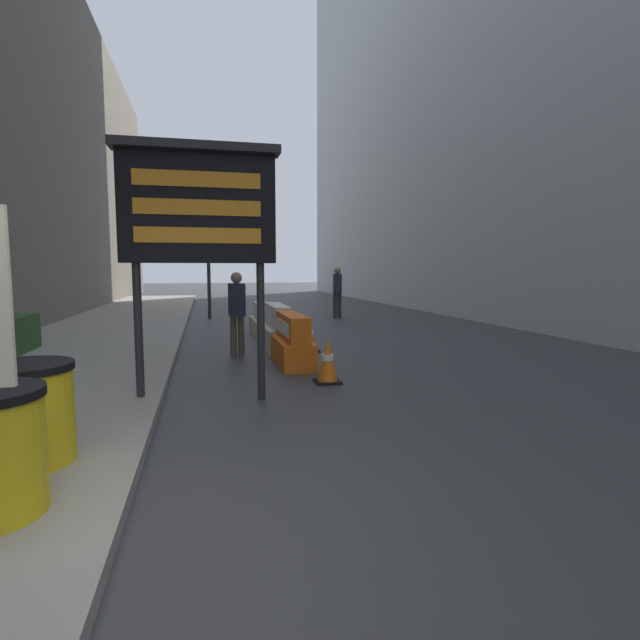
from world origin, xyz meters
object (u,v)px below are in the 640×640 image
Objects in this scene: jersey_barrier_white at (277,329)px; jersey_barrier_cream at (264,321)px; traffic_cone_mid at (328,361)px; traffic_light_near_curb at (208,245)px; jersey_barrier_orange_far at (292,342)px; message_board at (198,209)px; pedestrian_worker at (237,307)px; barrel_drum_middle at (24,413)px; traffic_cone_near at (310,336)px; pedestrian_passerby at (337,288)px.

jersey_barrier_white is 0.85× the size of jersey_barrier_cream.
jersey_barrier_cream is 3.31× the size of traffic_cone_mid.
jersey_barrier_white is 0.55× the size of traffic_light_near_curb.
traffic_cone_mid is at bearing -85.63° from jersey_barrier_white.
jersey_barrier_white is (-0.00, 1.92, 0.01)m from jersey_barrier_orange_far.
pedestrian_worker is at bearing 79.01° from message_board.
barrel_drum_middle reaches higher than traffic_cone_near.
traffic_cone_near is at bearing 171.36° from pedestrian_passerby.
jersey_barrier_cream reaches higher than traffic_cone_near.
barrel_drum_middle reaches higher than jersey_barrier_white.
barrel_drum_middle is 0.46× the size of pedestrian_passerby.
jersey_barrier_orange_far is 1.55m from traffic_cone_mid.
pedestrian_worker reaches higher than traffic_cone_mid.
pedestrian_passerby is (4.29, -0.81, -1.44)m from traffic_light_near_curb.
message_board is 3.69m from pedestrian_worker.
traffic_cone_near is at bearing 65.73° from jersey_barrier_orange_far.
barrel_drum_middle is at bearing -122.26° from traffic_cone_near.
traffic_cone_mid is (0.26, -3.45, -0.09)m from jersey_barrier_white.
pedestrian_passerby is at bearing 70.43° from traffic_cone_near.
jersey_barrier_white is at bearing 132.62° from traffic_cone_near.
pedestrian_worker is at bearing 69.24° from barrel_drum_middle.
jersey_barrier_orange_far is at bearing -81.32° from traffic_light_near_curb.
message_board is at bearing -124.48° from jersey_barrier_orange_far.
traffic_light_near_curb is at bearing 101.07° from jersey_barrier_white.
jersey_barrier_white is 2.39m from jersey_barrier_cream.
pedestrian_passerby is (3.84, 6.85, 0.08)m from pedestrian_worker.
traffic_light_near_curb is (-1.34, 4.44, 2.13)m from jersey_barrier_cream.
pedestrian_worker is (2.03, 5.35, 0.43)m from barrel_drum_middle.
jersey_barrier_cream is 5.84m from traffic_cone_mid.
jersey_barrier_orange_far is 4.31m from jersey_barrier_cream.
traffic_light_near_curb is (0.20, 11.00, 0.07)m from message_board.
traffic_cone_near is at bearing 57.74° from barrel_drum_middle.
jersey_barrier_white reaches higher than traffic_cone_mid.
traffic_cone_near is at bearing 89.59° from pedestrian_worker.
message_board is at bearing -103.21° from jersey_barrier_cream.
jersey_barrier_orange_far is 1.52m from pedestrian_worker.
jersey_barrier_white is 0.86m from traffic_cone_near.
message_board reaches higher than barrel_drum_middle.
message_board is at bearing -120.99° from traffic_cone_near.
jersey_barrier_white is 6.74m from pedestrian_passerby.
barrel_drum_middle is 0.50× the size of pedestrian_worker.
pedestrian_passerby is at bearing 66.23° from message_board.
jersey_barrier_cream is (-0.00, 2.39, -0.06)m from jersey_barrier_white.
jersey_barrier_cream is 5.11m from traffic_light_near_curb.
traffic_light_near_curb is at bearing 98.85° from traffic_cone_mid.
barrel_drum_middle is 13.55m from pedestrian_passerby.
barrel_drum_middle is at bearing -115.29° from jersey_barrier_white.
traffic_cone_near is at bearing 83.54° from traffic_cone_mid.
jersey_barrier_white reaches higher than traffic_cone_near.
jersey_barrier_white is at bearing 64.71° from barrel_drum_middle.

